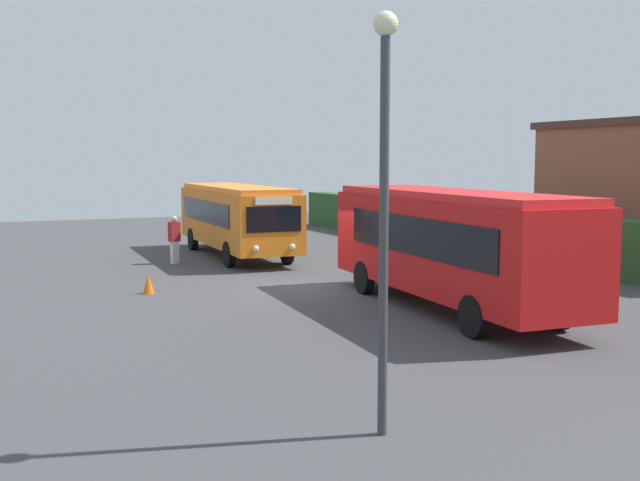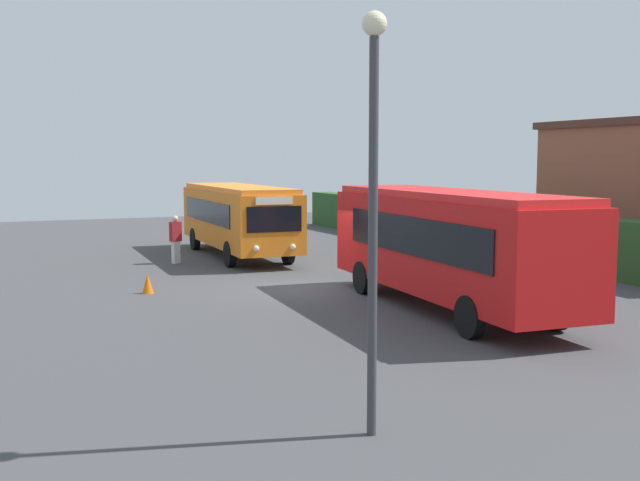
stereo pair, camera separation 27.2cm
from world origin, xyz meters
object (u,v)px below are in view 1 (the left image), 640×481
object	(u,v)px
traffic_cone	(148,284)
lamppost	(384,179)
person_center	(507,265)
person_left	(174,238)
bus_orange	(236,216)
bus_red	(450,242)

from	to	relation	value
traffic_cone	lamppost	size ratio (longest dim) A/B	0.10
person_center	person_left	bearing A→B (deg)	146.24
person_left	person_center	bearing A→B (deg)	-165.22
person_center	lamppost	world-z (taller)	lamppost
person_left	traffic_cone	distance (m)	6.83
traffic_cone	lamppost	bearing A→B (deg)	2.22
person_center	traffic_cone	bearing A→B (deg)	176.36
traffic_cone	lamppost	xyz separation A→B (m)	(13.48, 0.52, 3.51)
person_center	lamppost	distance (m)	12.76
bus_orange	person_left	xyz separation A→B (m)	(1.06, -2.93, -0.73)
person_left	person_center	world-z (taller)	person_left
bus_red	bus_orange	bearing A→B (deg)	11.02
bus_red	traffic_cone	xyz separation A→B (m)	(-5.98, -6.91, -1.57)
bus_red	person_center	world-z (taller)	bus_red
person_center	lamppost	bearing A→B (deg)	-113.30
person_left	bus_orange	bearing A→B (deg)	-87.77
person_left	traffic_cone	world-z (taller)	person_left
person_left	lamppost	bearing A→B (deg)	156.87
person_center	bus_red	bearing A→B (deg)	-136.66
bus_red	traffic_cone	world-z (taller)	bus_red
bus_orange	person_left	bearing A→B (deg)	-67.53
person_left	traffic_cone	xyz separation A→B (m)	(6.34, -2.43, -0.71)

